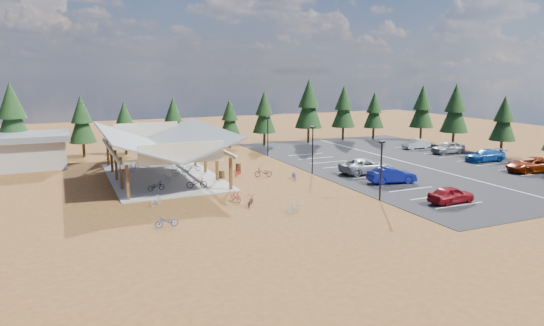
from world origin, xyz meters
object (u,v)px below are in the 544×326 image
object	(u,v)px
lamp_post_1	(313,146)
car_0	(451,195)
outbuilding	(18,151)
bike_14	(294,175)
bike_1	(162,179)
car_8	(448,148)
lamp_post_0	(381,166)
lamp_post_2	(268,133)
bike_11	(236,196)
car_1	(392,175)
bike_2	(127,168)
car_7	(485,155)
trash_bin_0	(222,175)
bike_5	(180,171)
bike_12	(250,201)
bike_13	(294,206)
bike_0	(156,186)
bike_7	(174,160)
car_6	(533,165)
bike_6	(193,167)
bike_15	(238,172)
bike_4	(197,183)
car_2	(366,166)
bike_16	(263,172)
car_9	(416,144)
bike_9	(156,200)
bike_pavilion	(161,141)
bike_10	(167,221)
trash_bin_1	(238,167)
bike_3	(143,163)

from	to	relation	value
lamp_post_1	car_0	world-z (taller)	lamp_post_1
outbuilding	bike_14	xyz separation A→B (m)	(26.03, -17.65, -1.59)
bike_1	car_8	size ratio (longest dim) A/B	0.36
lamp_post_0	lamp_post_2	world-z (taller)	same
lamp_post_0	bike_14	world-z (taller)	lamp_post_0
bike_11	car_1	bearing A→B (deg)	-10.70
bike_11	bike_2	bearing A→B (deg)	101.89
lamp_post_2	car_8	xyz separation A→B (m)	(22.73, -8.00, -2.14)
car_7	trash_bin_0	bearing A→B (deg)	-90.45
lamp_post_0	bike_5	bearing A→B (deg)	129.63
lamp_post_2	bike_12	bearing A→B (deg)	-116.87
bike_14	car_8	world-z (taller)	car_8
bike_13	lamp_post_1	bearing A→B (deg)	123.05
bike_0	car_0	world-z (taller)	car_0
lamp_post_0	bike_7	distance (m)	26.57
trash_bin_0	car_6	xyz separation A→B (m)	(32.03, -10.50, 0.40)
bike_6	car_0	distance (m)	26.85
bike_6	bike_11	bearing A→B (deg)	-161.33
lamp_post_0	bike_2	xyz separation A→B (m)	(-18.14, 20.60, -2.41)
outbuilding	car_7	size ratio (longest dim) A/B	2.17
bike_11	car_0	size ratio (longest dim) A/B	0.38
lamp_post_0	bike_0	world-z (taller)	lamp_post_0
bike_15	car_7	bearing A→B (deg)	-143.58
bike_4	bike_5	world-z (taller)	bike_5
bike_0	car_2	bearing A→B (deg)	-108.09
bike_16	car_9	xyz separation A→B (m)	(27.03, 8.26, 0.24)
car_1	car_9	size ratio (longest dim) A/B	1.15
outbuilding	bike_2	world-z (taller)	outbuilding
bike_0	bike_9	xyz separation A→B (m)	(-0.89, -4.74, -0.07)
car_8	lamp_post_2	bearing A→B (deg)	-108.52
lamp_post_2	car_2	bearing A→B (deg)	-69.53
car_2	car_6	distance (m)	18.29
trash_bin_0	bike_4	distance (m)	4.65
bike_pavilion	bike_11	distance (m)	13.28
outbuilding	bike_7	xyz separation A→B (m)	(16.61, -4.62, -1.47)
bike_6	bike_4	bearing A→B (deg)	-174.08
trash_bin_0	bike_11	bearing A→B (deg)	-100.52
car_6	bike_6	bearing A→B (deg)	-102.40
bike_10	lamp_post_1	bearing A→B (deg)	122.07
car_1	lamp_post_1	bearing A→B (deg)	45.46
lamp_post_1	car_8	xyz separation A→B (m)	(22.73, 4.00, -2.14)
bike_4	trash_bin_1	bearing A→B (deg)	-37.59
lamp_post_1	bike_12	xyz separation A→B (m)	(-10.71, -9.14, -2.53)
car_8	bike_7	bearing A→B (deg)	-100.99
bike_12	car_9	size ratio (longest dim) A/B	0.41
outbuilding	bike_10	distance (m)	29.94
trash_bin_0	bike_3	world-z (taller)	bike_3
bike_11	trash_bin_0	bearing A→B (deg)	68.23
bike_11	bike_7	bearing A→B (deg)	81.96
bike_9	car_8	bearing A→B (deg)	-122.41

